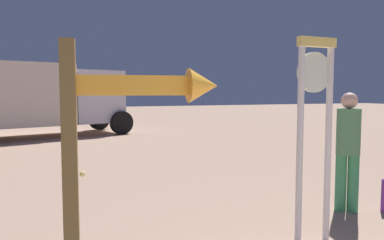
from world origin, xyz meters
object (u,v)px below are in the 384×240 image
(person_near_clock, at_px, (348,146))
(box_truck_near, at_px, (24,96))
(arrow_sign, at_px, (128,136))
(standing_clock, at_px, (315,118))

(person_near_clock, xyz_separation_m, box_truck_near, (-4.67, 10.64, 0.58))
(person_near_clock, bearing_deg, arrow_sign, -156.84)
(arrow_sign, distance_m, person_near_clock, 3.66)
(box_truck_near, bearing_deg, arrow_sign, -83.72)
(person_near_clock, bearing_deg, standing_clock, -148.15)
(standing_clock, relative_size, arrow_sign, 1.11)
(person_near_clock, bearing_deg, box_truck_near, 113.70)
(person_near_clock, distance_m, box_truck_near, 11.64)
(standing_clock, distance_m, arrow_sign, 2.27)
(standing_clock, xyz_separation_m, arrow_sign, (-2.16, -0.70, -0.03))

